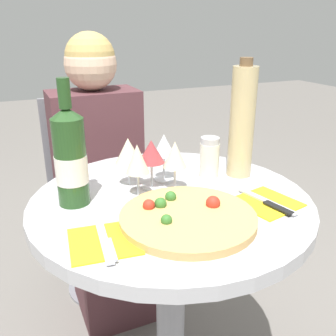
{
  "coord_description": "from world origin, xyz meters",
  "views": [
    {
      "loc": [
        -0.39,
        -0.85,
        1.22
      ],
      "look_at": [
        -0.02,
        -0.03,
        0.87
      ],
      "focal_mm": 40.0,
      "sensor_mm": 36.0,
      "label": 1
    }
  ],
  "objects_px": {
    "dining_table": "(171,261)",
    "pizza_large": "(187,217)",
    "seated_diner": "(103,190)",
    "tall_carafe": "(242,122)",
    "chair_behind_diner": "(97,200)",
    "wine_bottle": "(71,158)"
  },
  "relations": [
    {
      "from": "wine_bottle",
      "to": "tall_carafe",
      "type": "relative_size",
      "value": 0.92
    },
    {
      "from": "chair_behind_diner",
      "to": "tall_carafe",
      "type": "bearing_deg",
      "value": 114.68
    },
    {
      "from": "dining_table",
      "to": "chair_behind_diner",
      "type": "xyz_separation_m",
      "value": [
        -0.05,
        0.75,
        -0.12
      ]
    },
    {
      "from": "dining_table",
      "to": "tall_carafe",
      "type": "distance_m",
      "value": 0.47
    },
    {
      "from": "pizza_large",
      "to": "tall_carafe",
      "type": "xyz_separation_m",
      "value": [
        0.29,
        0.2,
        0.16
      ]
    },
    {
      "from": "seated_diner",
      "to": "pizza_large",
      "type": "distance_m",
      "value": 0.78
    },
    {
      "from": "seated_diner",
      "to": "tall_carafe",
      "type": "relative_size",
      "value": 3.32
    },
    {
      "from": "dining_table",
      "to": "tall_carafe",
      "type": "bearing_deg",
      "value": 13.83
    },
    {
      "from": "dining_table",
      "to": "pizza_large",
      "type": "xyz_separation_m",
      "value": [
        -0.02,
        -0.14,
        0.22
      ]
    },
    {
      "from": "dining_table",
      "to": "wine_bottle",
      "type": "relative_size",
      "value": 2.35
    },
    {
      "from": "seated_diner",
      "to": "pizza_large",
      "type": "bearing_deg",
      "value": 92.05
    },
    {
      "from": "seated_diner",
      "to": "wine_bottle",
      "type": "bearing_deg",
      "value": 68.9
    },
    {
      "from": "chair_behind_diner",
      "to": "wine_bottle",
      "type": "bearing_deg",
      "value": 73.11
    },
    {
      "from": "seated_diner",
      "to": "wine_bottle",
      "type": "xyz_separation_m",
      "value": [
        -0.2,
        -0.53,
        0.35
      ]
    },
    {
      "from": "dining_table",
      "to": "wine_bottle",
      "type": "xyz_separation_m",
      "value": [
        -0.25,
        0.07,
        0.34
      ]
    },
    {
      "from": "dining_table",
      "to": "seated_diner",
      "type": "relative_size",
      "value": 0.65
    },
    {
      "from": "dining_table",
      "to": "tall_carafe",
      "type": "height_order",
      "value": "tall_carafe"
    },
    {
      "from": "pizza_large",
      "to": "chair_behind_diner",
      "type": "bearing_deg",
      "value": 91.72
    },
    {
      "from": "seated_diner",
      "to": "tall_carafe",
      "type": "bearing_deg",
      "value": 120.21
    },
    {
      "from": "chair_behind_diner",
      "to": "seated_diner",
      "type": "xyz_separation_m",
      "value": [
        -0.0,
        -0.14,
        0.11
      ]
    },
    {
      "from": "wine_bottle",
      "to": "pizza_large",
      "type": "bearing_deg",
      "value": -42.51
    },
    {
      "from": "chair_behind_diner",
      "to": "seated_diner",
      "type": "bearing_deg",
      "value": 90.0
    }
  ]
}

